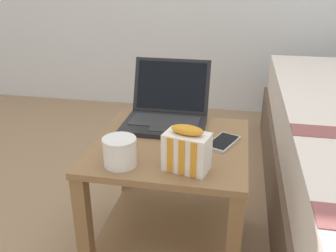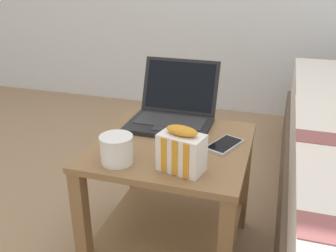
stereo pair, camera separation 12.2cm
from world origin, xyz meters
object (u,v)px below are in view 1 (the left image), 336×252
at_px(mug_front_left, 119,150).
at_px(snack_bag, 187,150).
at_px(cell_phone, 223,142).
at_px(laptop, 167,111).

bearing_deg(mug_front_left, snack_bag, 3.06).
height_order(snack_bag, cell_phone, snack_bag).
bearing_deg(laptop, snack_bag, -69.49).
height_order(mug_front_left, snack_bag, snack_bag).
bearing_deg(snack_bag, mug_front_left, -176.94).
xyz_separation_m(laptop, cell_phone, (0.23, -0.15, -0.04)).
bearing_deg(cell_phone, mug_front_left, -145.43).
bearing_deg(mug_front_left, cell_phone, 34.57).
height_order(laptop, cell_phone, laptop).
relative_size(laptop, snack_bag, 2.08).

